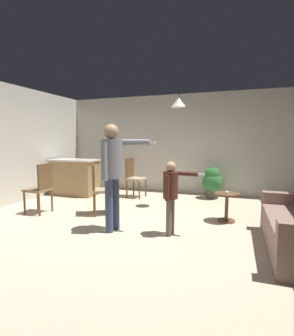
# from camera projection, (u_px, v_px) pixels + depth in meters

# --- Properties ---
(ground) EXTENTS (7.68, 7.68, 0.00)m
(ground) POSITION_uv_depth(u_px,v_px,m) (130.00, 228.00, 4.27)
(ground) COLOR beige
(wall_back) EXTENTS (6.40, 0.10, 2.70)m
(wall_back) POSITION_uv_depth(u_px,v_px,m) (175.00, 144.00, 7.12)
(wall_back) COLOR beige
(wall_back) RESTS_ON ground
(kitchen_counter) EXTENTS (1.26, 0.66, 0.95)m
(kitchen_counter) POSITION_uv_depth(u_px,v_px,m) (75.00, 177.00, 6.86)
(kitchen_counter) COLOR #99754C
(kitchen_counter) RESTS_ON ground
(side_table_by_couch) EXTENTS (0.44, 0.44, 0.52)m
(side_table_by_couch) POSITION_uv_depth(u_px,v_px,m) (227.00, 204.00, 4.58)
(side_table_by_couch) COLOR brown
(side_table_by_couch) RESTS_ON ground
(person_adult) EXTENTS (0.86, 0.49, 1.71)m
(person_adult) POSITION_uv_depth(u_px,v_px,m) (113.00, 166.00, 4.04)
(person_adult) COLOR #384260
(person_adult) RESTS_ON ground
(person_child) EXTENTS (0.61, 0.33, 1.14)m
(person_child) POSITION_uv_depth(u_px,v_px,m) (171.00, 190.00, 3.89)
(person_child) COLOR #60564C
(person_child) RESTS_ON ground
(dining_chair_by_counter) EXTENTS (0.58, 0.58, 1.00)m
(dining_chair_by_counter) POSITION_uv_depth(u_px,v_px,m) (99.00, 187.00, 5.02)
(dining_chair_by_counter) COLOR brown
(dining_chair_by_counter) RESTS_ON ground
(dining_chair_near_wall) EXTENTS (0.42, 0.42, 1.00)m
(dining_chair_near_wall) POSITION_uv_depth(u_px,v_px,m) (41.00, 186.00, 5.09)
(dining_chair_near_wall) COLOR brown
(dining_chair_near_wall) RESTS_ON ground
(dining_chair_centre_back) EXTENTS (0.46, 0.46, 1.00)m
(dining_chair_centre_back) POSITION_uv_depth(u_px,v_px,m) (134.00, 176.00, 6.57)
(dining_chair_centre_back) COLOR brown
(dining_chair_centre_back) RESTS_ON ground
(potted_plant_corner) EXTENTS (0.51, 0.51, 0.78)m
(potted_plant_corner) POSITION_uv_depth(u_px,v_px,m) (212.00, 181.00, 6.42)
(potted_plant_corner) COLOR #4C4742
(potted_plant_corner) RESTS_ON ground
(spare_remote_on_table) EXTENTS (0.05, 0.13, 0.04)m
(spare_remote_on_table) POSITION_uv_depth(u_px,v_px,m) (227.00, 192.00, 4.53)
(spare_remote_on_table) COLOR white
(spare_remote_on_table) RESTS_ON side_table_by_couch
(ceiling_light_pendant) EXTENTS (0.32, 0.32, 0.55)m
(ceiling_light_pendant) POSITION_uv_depth(u_px,v_px,m) (179.00, 102.00, 5.37)
(ceiling_light_pendant) COLOR silver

